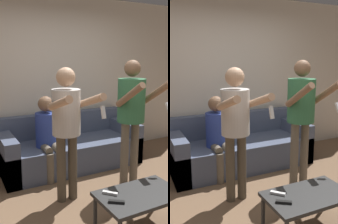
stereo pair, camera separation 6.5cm
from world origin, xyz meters
TOP-DOWN VIEW (x-y plane):
  - ground_plane at (0.00, 0.00)m, footprint 14.00×14.00m
  - wall_back at (0.00, 1.88)m, footprint 6.40×0.06m
  - couch at (0.19, 1.41)m, footprint 2.19×0.87m
  - person_standing_left at (-0.27, 0.44)m, footprint 0.45×0.71m
  - person_standing_right at (0.65, 0.45)m, footprint 0.48×0.68m
  - person_seated at (-0.24, 1.22)m, footprint 0.31×0.53m
  - coffee_table at (0.14, -0.41)m, footprint 0.85×0.51m
  - remote_near at (-0.17, -0.44)m, footprint 0.14×0.11m
  - remote_far at (-0.13, -0.28)m, footprint 0.13×0.13m

SIDE VIEW (x-z plane):
  - ground_plane at x=0.00m, z-range 0.00..0.00m
  - couch at x=0.19m, z-range -0.12..0.69m
  - coffee_table at x=0.14m, z-range 0.16..0.56m
  - remote_near at x=-0.17m, z-range 0.40..0.43m
  - remote_far at x=-0.13m, z-range 0.40..0.43m
  - person_seated at x=-0.24m, z-range 0.06..1.24m
  - person_standing_left at x=-0.27m, z-range 0.20..1.81m
  - person_standing_right at x=0.65m, z-range 0.22..1.91m
  - wall_back at x=0.00m, z-range 0.00..2.70m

